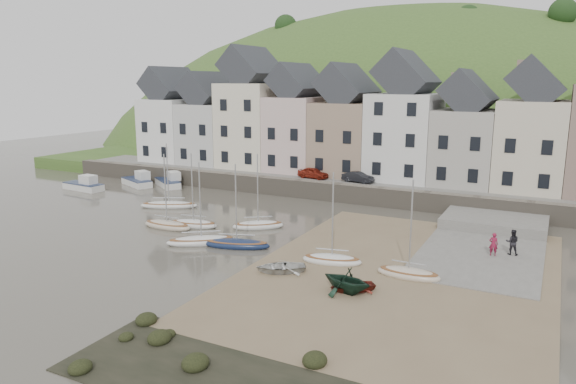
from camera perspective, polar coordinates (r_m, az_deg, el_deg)
The scene contains 27 objects.
ground at distance 38.40m, azimuth -4.12°, elevation -6.03°, with size 160.00×160.00×0.00m, color #4D473C.
quay_land at distance 66.90m, azimuth 10.23°, elevation 2.20°, with size 90.00×30.00×1.50m, color #3B5A24.
quay_street at distance 56.02m, azimuth 6.79°, elevation 1.27°, with size 70.00×7.00×0.10m, color slate.
seawall at distance 52.94m, azimuth 5.45°, elevation -0.04°, with size 70.00×1.20×1.80m, color slate.
beach at distance 34.28m, azimuth 11.99°, elevation -8.46°, with size 18.00×26.00×0.06m, color brown.
slipway at distance 41.09m, azimuth 20.40°, elevation -5.48°, with size 8.00×18.00×0.12m, color slate.
hillside at distance 98.88m, azimuth 11.86°, elevation -5.91°, with size 134.40×84.00×84.00m.
townhouse_terrace at distance 57.99m, azimuth 9.80°, elevation 7.30°, with size 61.05×8.00×13.93m.
sailboat_0 at distance 51.46m, azimuth -12.69°, elevation -1.36°, with size 5.57×3.76×6.32m.
sailboat_1 at distance 44.31m, azimuth -10.13°, elevation -3.39°, with size 4.32×2.29×6.32m.
sailboat_2 at distance 44.38m, azimuth -12.89°, elevation -3.48°, with size 4.51×1.57×6.32m.
sailboat_3 at distance 43.31m, azimuth -3.24°, elevation -3.57°, with size 4.26×3.70×6.32m.
sailboat_4 at distance 39.64m, azimuth -9.31°, elevation -5.19°, with size 4.98×4.30×6.32m.
sailboat_5 at distance 38.57m, azimuth -5.53°, elevation -5.57°, with size 5.12×2.92×6.32m.
sailboat_6 at distance 35.23m, azimuth 4.76°, elevation -7.26°, with size 4.18×2.33×6.32m.
sailboat_7 at distance 33.52m, azimuth 12.87°, elevation -8.54°, with size 3.91×1.51×6.32m.
motorboat_0 at distance 63.10m, azimuth -15.85°, elevation 1.20°, with size 5.11×3.52×1.70m.
motorboat_1 at distance 62.40m, azimuth -21.08°, elevation 0.73°, with size 5.16×2.18×1.70m.
motorboat_2 at distance 61.77m, azimuth -12.68°, elevation 1.14°, with size 4.93×4.12×1.70m.
rowboat_white at distance 33.43m, azimuth -0.81°, elevation -8.07°, with size 2.22×3.11×0.64m, color silver.
rowboat_green at distance 30.36m, azimuth 6.35°, elevation -9.36°, with size 2.53×2.93×1.54m, color black.
rowboat_red at distance 30.83m, azimuth 6.92°, elevation -10.03°, with size 1.88×2.63×0.55m, color maroon.
person_red at distance 38.69m, azimuth 21.26°, elevation -5.26°, with size 0.59×0.39×1.61m, color maroon.
person_dark at distance 39.36m, azimuth 23.02°, elevation -5.00°, with size 0.86×0.67×1.77m, color black.
car_left at distance 56.47m, azimuth 2.72°, elevation 2.07°, with size 1.37×3.40×1.16m, color maroon.
car_right at distance 54.61m, azimuth 7.55°, elevation 1.61°, with size 1.15×3.31×1.09m, color black.
shore_rocks at distance 23.83m, azimuth -9.00°, elevation -17.61°, with size 14.00×6.10×0.74m.
Camera 1 is at (19.08, -31.16, 11.80)m, focal length 33.00 mm.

